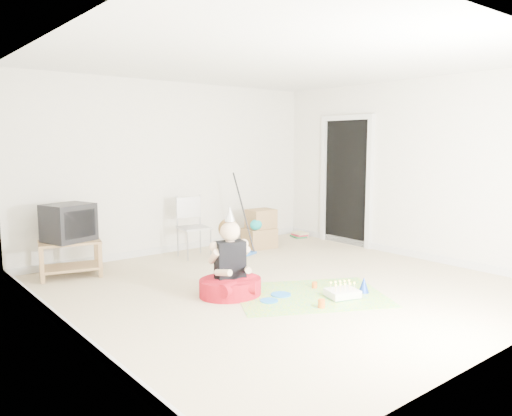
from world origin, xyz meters
TOP-DOWN VIEW (x-y plane):
  - ground at (0.00, 0.00)m, footprint 5.00×5.00m
  - doorway_recess at (2.48, 1.20)m, footprint 0.02×0.90m
  - tv_stand at (-1.82, 2.01)m, footprint 0.82×0.63m
  - crt_tv at (-1.82, 2.01)m, footprint 0.66×0.60m
  - folding_chair at (-0.03, 1.94)m, footprint 0.46×0.44m
  - cardboard_boxes at (1.16, 1.86)m, footprint 0.53×0.42m
  - floor_mop at (0.69, 1.56)m, footprint 0.32×0.40m
  - book_pile at (2.27, 2.09)m, footprint 0.29×0.33m
  - seated_woman at (-0.72, 0.09)m, footprint 0.85×0.85m
  - party_mat at (-0.02, -0.46)m, footprint 1.98×1.80m
  - birthday_cake at (0.19, -0.75)m, footprint 0.39×0.35m
  - blue_plate_near at (-0.28, -0.26)m, footprint 0.32×0.32m
  - blue_plate_far at (-0.52, -0.34)m, footprint 0.21×0.21m
  - orange_cup_near at (0.21, -0.30)m, footprint 0.09×0.09m
  - orange_cup_far at (-0.24, -0.84)m, footprint 0.08×0.08m
  - blue_party_hat at (0.52, -0.78)m, footprint 0.15×0.15m

SIDE VIEW (x-z plane):
  - ground at x=0.00m, z-range 0.00..0.00m
  - party_mat at x=-0.02m, z-range 0.00..0.01m
  - blue_plate_far at x=-0.52m, z-range 0.01..0.02m
  - blue_plate_near at x=-0.28m, z-range 0.01..0.02m
  - orange_cup_near at x=0.21m, z-range 0.01..0.08m
  - book_pile at x=2.27m, z-range 0.00..0.09m
  - birthday_cake at x=0.19m, z-range -0.03..0.12m
  - orange_cup_far at x=-0.24m, z-range 0.01..0.09m
  - blue_party_hat at x=0.52m, z-range 0.01..0.18m
  - seated_woman at x=-0.72m, z-range -0.28..0.72m
  - floor_mop at x=0.69m, z-range -0.36..0.88m
  - tv_stand at x=-1.82m, z-range 0.04..0.50m
  - cardboard_boxes at x=1.16m, z-range -0.01..0.61m
  - folding_chair at x=-0.03m, z-range -0.01..0.90m
  - crt_tv at x=-1.82m, z-range 0.46..0.93m
  - doorway_recess at x=2.48m, z-range 0.00..2.05m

